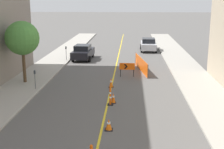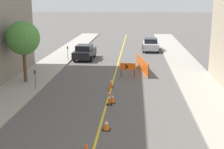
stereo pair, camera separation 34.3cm
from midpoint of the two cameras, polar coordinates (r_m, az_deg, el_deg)
The scene contains 14 objects.
lane_stripe at distance 29.74m, azimuth 0.39°, elevation 1.43°, with size 0.12×55.14×0.01m.
sidewalk_left at distance 30.76m, azimuth -11.80°, elevation 1.67°, with size 3.11×55.14×0.13m.
sidewalk_right at distance 30.09m, azimuth 12.85°, elevation 1.35°, with size 3.11×55.14×0.13m.
traffic_cone_third at distance 15.58m, azimuth -1.24°, elevation -9.14°, with size 0.40×0.40×0.57m.
traffic_cone_fourth at distance 19.44m, azimuth -0.27°, elevation -4.32°, with size 0.35×0.35×0.64m.
traffic_cone_fifth at distance 22.79m, azimuth -0.60°, elevation -1.51°, with size 0.36×0.36×0.70m.
delineator_post_rear at distance 19.03m, azimuth -0.83°, elevation -4.16°, with size 0.36×0.36×1.14m.
arrow_barricade_primary at distance 25.79m, azimuth 2.39°, elevation 1.39°, with size 1.28×0.11×1.15m.
safety_mesh_fence at distance 28.03m, azimuth 5.02°, elevation 1.83°, with size 0.96×5.58×1.16m.
parked_car_curb_near at distance 33.31m, azimuth -5.62°, elevation 4.10°, with size 2.01×4.38×1.59m.
parked_car_curb_mid at distance 38.92m, azimuth 6.41°, elevation 5.47°, with size 1.94×4.33×1.59m.
parking_meter_near_curb at distance 22.51m, azimuth -14.36°, elevation -0.21°, with size 0.12×0.11×1.35m.
parking_meter_far_curb at distance 32.68m, azimuth -8.70°, elevation 4.40°, with size 0.12×0.11×1.43m.
street_tree_left_near at distance 24.20m, azimuth -16.50°, elevation 6.37°, with size 2.53×2.53×4.63m.
Camera 1 is at (1.39, -1.45, 6.34)m, focal length 50.00 mm.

